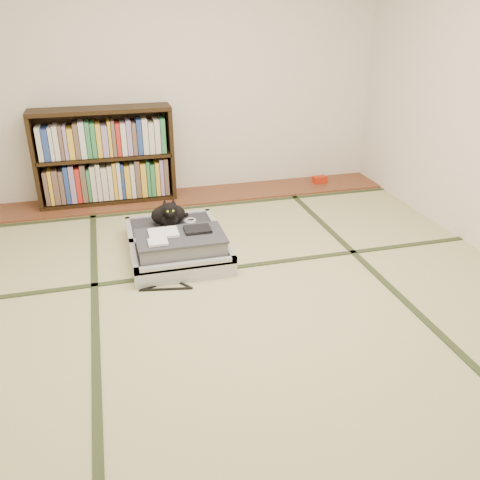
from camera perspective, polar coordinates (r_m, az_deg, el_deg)
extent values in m
plane|color=#C7BB85|center=(3.48, 0.71, -6.18)|extent=(4.50, 4.50, 0.00)
cube|color=brown|center=(5.25, -5.26, 4.96)|extent=(4.00, 0.50, 0.02)
cube|color=#AE250D|center=(5.65, 8.93, 6.73)|extent=(0.16, 0.11, 0.07)
plane|color=silver|center=(5.21, -6.31, 18.26)|extent=(4.00, 0.00, 4.00)
cube|color=#2D381E|center=(3.39, -15.95, -8.19)|extent=(0.05, 4.50, 0.01)
cube|color=#2D381E|center=(3.84, 15.25, -3.89)|extent=(0.05, 4.50, 0.01)
cube|color=#2D381E|center=(3.82, -0.92, -3.12)|extent=(4.00, 0.05, 0.01)
cube|color=#2D381E|center=(4.97, -4.63, 3.75)|extent=(4.00, 0.05, 0.01)
cube|color=black|center=(5.15, -21.99, 8.22)|extent=(0.04, 0.30, 0.84)
cube|color=black|center=(5.15, -7.80, 9.81)|extent=(0.04, 0.30, 0.84)
cube|color=black|center=(5.24, -14.39, 4.47)|extent=(1.30, 0.30, 0.04)
cube|color=black|center=(5.01, -15.48, 13.91)|extent=(1.30, 0.30, 0.04)
cube|color=black|center=(5.11, -14.91, 9.06)|extent=(1.25, 0.30, 0.03)
cube|color=black|center=(5.25, -14.95, 9.48)|extent=(1.30, 0.02, 0.84)
cube|color=gray|center=(5.16, -14.64, 6.68)|extent=(1.17, 0.21, 0.35)
cube|color=gray|center=(5.05, -15.14, 11.07)|extent=(1.17, 0.21, 0.32)
cube|color=#BABBC0|center=(3.82, -6.56, -2.24)|extent=(0.73, 0.49, 0.13)
cube|color=#2E2E35|center=(3.81, -6.58, -1.79)|extent=(0.65, 0.41, 0.10)
cube|color=#BABBC0|center=(3.60, -6.04, -2.86)|extent=(0.73, 0.04, 0.05)
cube|color=#BABBC0|center=(3.99, -7.12, 0.07)|extent=(0.73, 0.04, 0.05)
cube|color=#BABBC0|center=(3.77, -11.82, -1.92)|extent=(0.04, 0.49, 0.05)
cube|color=#BABBC0|center=(3.85, -1.51, -0.73)|extent=(0.04, 0.49, 0.05)
cube|color=#BABBC0|center=(4.26, -7.60, 0.68)|extent=(0.73, 0.49, 0.13)
cube|color=#2E2E35|center=(4.25, -7.63, 1.09)|extent=(0.65, 0.41, 0.10)
cube|color=#BABBC0|center=(4.03, -7.20, 0.29)|extent=(0.73, 0.04, 0.05)
cube|color=#BABBC0|center=(4.44, -8.07, 2.64)|extent=(0.73, 0.04, 0.05)
cube|color=#BABBC0|center=(4.21, -12.33, 1.01)|extent=(0.04, 0.49, 0.05)
cube|color=#BABBC0|center=(4.29, -3.07, 2.02)|extent=(0.04, 0.49, 0.05)
cylinder|color=black|center=(4.01, -7.16, 0.24)|extent=(0.66, 0.02, 0.02)
cube|color=gray|center=(3.77, -6.65, -0.59)|extent=(0.63, 0.38, 0.13)
cube|color=#323239|center=(3.74, -6.70, 0.42)|extent=(0.64, 0.40, 0.01)
cube|color=white|center=(3.76, -8.59, 0.80)|extent=(0.21, 0.18, 0.02)
cube|color=black|center=(3.79, -4.79, 1.21)|extent=(0.20, 0.16, 0.02)
cube|color=white|center=(3.63, -9.22, -0.23)|extent=(0.14, 0.12, 0.02)
cube|color=white|center=(3.60, -9.35, -4.20)|extent=(0.06, 0.01, 0.04)
cube|color=white|center=(3.61, -7.49, -4.16)|extent=(0.05, 0.01, 0.03)
cube|color=orange|center=(3.66, -2.19, -3.33)|extent=(0.05, 0.01, 0.03)
cube|color=#197F33|center=(3.63, -3.24, -3.20)|extent=(0.04, 0.01, 0.03)
ellipsoid|color=black|center=(4.22, -8.05, 2.83)|extent=(0.28, 0.19, 0.18)
ellipsoid|color=black|center=(4.15, -7.88, 2.16)|extent=(0.14, 0.10, 0.10)
ellipsoid|color=black|center=(4.08, -7.91, 3.40)|extent=(0.12, 0.11, 0.12)
sphere|color=black|center=(4.05, -7.79, 2.89)|extent=(0.05, 0.05, 0.05)
cone|color=black|center=(4.08, -8.48, 4.21)|extent=(0.04, 0.05, 0.06)
cone|color=black|center=(4.08, -7.50, 4.31)|extent=(0.04, 0.05, 0.06)
sphere|color=#A5BF33|center=(4.03, -8.11, 3.19)|extent=(0.02, 0.02, 0.02)
sphere|color=#A5BF33|center=(4.04, -7.51, 3.26)|extent=(0.02, 0.02, 0.02)
cylinder|color=black|center=(4.34, -6.88, 2.61)|extent=(0.17, 0.10, 0.03)
torus|color=white|center=(4.28, -5.62, 2.14)|extent=(0.10, 0.10, 0.01)
torus|color=white|center=(4.28, -5.56, 2.26)|extent=(0.09, 0.09, 0.01)
cube|color=black|center=(3.57, -8.18, -5.47)|extent=(0.35, 0.08, 0.01)
cube|color=black|center=(3.61, -9.98, -5.25)|extent=(0.17, 0.06, 0.01)
cube|color=black|center=(3.63, -6.62, -4.85)|extent=(0.12, 0.15, 0.01)
cylinder|color=black|center=(3.68, -8.44, -4.51)|extent=(0.03, 0.06, 0.01)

